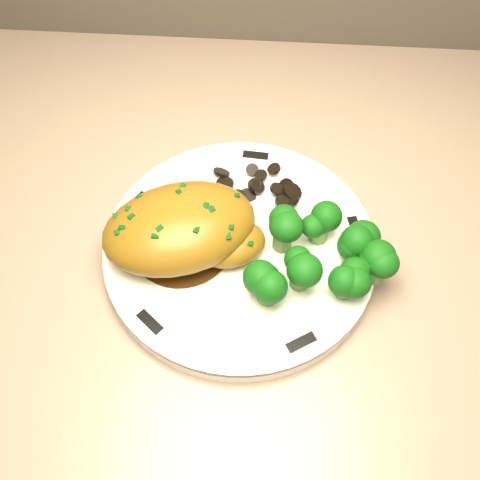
# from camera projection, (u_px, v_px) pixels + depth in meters

# --- Properties ---
(counter) EXTENTS (2.11, 0.70, 1.03)m
(counter) POSITION_uv_depth(u_px,v_px,m) (176.00, 354.00, 1.09)
(counter) COLOR brown
(counter) RESTS_ON ground
(plate) EXTENTS (0.38, 0.38, 0.02)m
(plate) POSITION_uv_depth(u_px,v_px,m) (240.00, 250.00, 0.66)
(plate) COLOR white
(plate) RESTS_ON counter
(rim_accent_0) EXTENTS (0.03, 0.01, 0.00)m
(rim_accent_0) POSITION_uv_depth(u_px,v_px,m) (256.00, 155.00, 0.72)
(rim_accent_0) COLOR black
(rim_accent_0) RESTS_ON plate
(rim_accent_1) EXTENTS (0.02, 0.03, 0.00)m
(rim_accent_1) POSITION_uv_depth(u_px,v_px,m) (138.00, 202.00, 0.69)
(rim_accent_1) COLOR black
(rim_accent_1) RESTS_ON plate
(rim_accent_2) EXTENTS (0.03, 0.03, 0.00)m
(rim_accent_2) POSITION_uv_depth(u_px,v_px,m) (150.00, 322.00, 0.60)
(rim_accent_2) COLOR black
(rim_accent_2) RESTS_ON plate
(rim_accent_3) EXTENTS (0.03, 0.03, 0.00)m
(rim_accent_3) POSITION_uv_depth(u_px,v_px,m) (301.00, 342.00, 0.59)
(rim_accent_3) COLOR black
(rim_accent_3) RESTS_ON plate
(rim_accent_4) EXTENTS (0.02, 0.03, 0.00)m
(rim_accent_4) POSITION_uv_depth(u_px,v_px,m) (355.00, 228.00, 0.67)
(rim_accent_4) COLOR black
(rim_accent_4) RESTS_ON plate
(gravy_pool) EXTENTS (0.11, 0.11, 0.00)m
(gravy_pool) POSITION_uv_depth(u_px,v_px,m) (182.00, 244.00, 0.65)
(gravy_pool) COLOR #3D210B
(gravy_pool) RESTS_ON plate
(chicken_breast) EXTENTS (0.20, 0.16, 0.06)m
(chicken_breast) POSITION_uv_depth(u_px,v_px,m) (185.00, 230.00, 0.63)
(chicken_breast) COLOR #885F17
(chicken_breast) RESTS_ON plate
(mushroom_pile) EXTENTS (0.09, 0.06, 0.02)m
(mushroom_pile) POSITION_uv_depth(u_px,v_px,m) (255.00, 189.00, 0.69)
(mushroom_pile) COLOR black
(mushroom_pile) RESTS_ON plate
(broccoli_florets) EXTENTS (0.14, 0.11, 0.05)m
(broccoli_florets) POSITION_uv_depth(u_px,v_px,m) (322.00, 256.00, 0.61)
(broccoli_florets) COLOR #598237
(broccoli_florets) RESTS_ON plate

